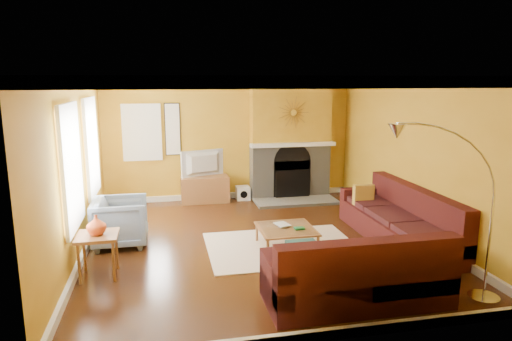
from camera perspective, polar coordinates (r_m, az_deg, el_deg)
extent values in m
cube|color=#4F2810|center=(7.68, 0.16, -9.05)|extent=(5.50, 6.00, 0.02)
cube|color=white|center=(7.20, 0.17, 11.68)|extent=(5.50, 6.00, 0.02)
cube|color=gold|center=(10.25, -3.32, 3.95)|extent=(5.50, 0.02, 2.70)
cube|color=gold|center=(4.50, 8.15, -5.81)|extent=(5.50, 0.02, 2.70)
cube|color=gold|center=(7.28, -21.61, 0.11)|extent=(0.02, 6.00, 2.70)
cube|color=gold|center=(8.33, 19.09, 1.62)|extent=(0.02, 6.00, 2.70)
cube|color=white|center=(8.52, -19.98, 2.78)|extent=(0.06, 1.22, 1.72)
cube|color=white|center=(6.67, -22.21, 0.41)|extent=(0.06, 1.22, 1.72)
cube|color=white|center=(10.08, -14.07, 4.64)|extent=(0.82, 0.06, 1.22)
cube|color=white|center=(10.08, -10.38, 5.08)|extent=(0.34, 0.04, 1.14)
cube|color=white|center=(10.12, 4.66, 3.26)|extent=(1.92, 0.22, 0.08)
cube|color=gray|center=(10.07, 5.05, -3.88)|extent=(1.80, 0.70, 0.06)
cube|color=beige|center=(7.48, 3.30, -9.50)|extent=(2.40, 1.80, 0.02)
cube|color=#986337|center=(10.12, -6.40, -2.33)|extent=(1.04, 0.47, 0.57)
imported|color=black|center=(10.00, -6.47, 0.86)|extent=(0.98, 0.46, 0.57)
cube|color=white|center=(10.29, -1.67, -2.82)|extent=(0.30, 0.30, 0.30)
imported|color=gray|center=(7.77, -16.58, -6.16)|extent=(0.86, 0.84, 0.79)
imported|color=#EA5825|center=(6.55, -19.33, -6.43)|extent=(0.26, 0.26, 0.27)
imported|color=white|center=(7.38, 2.63, -6.88)|extent=(0.26, 0.31, 0.03)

